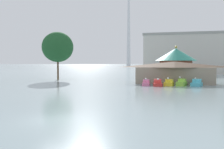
{
  "coord_description": "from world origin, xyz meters",
  "views": [
    {
      "loc": [
        8.39,
        -16.46,
        4.25
      ],
      "look_at": [
        -0.5,
        20.89,
        2.43
      ],
      "focal_mm": 38.83,
      "sensor_mm": 36.0,
      "label": 1
    }
  ],
  "objects": [
    {
      "name": "pedal_boat_pink",
      "position": [
        4.1,
        29.72,
        0.45
      ],
      "size": [
        1.43,
        3.03,
        1.5
      ],
      "rotation": [
        0.0,
        0.0,
        -1.54
      ],
      "color": "pink",
      "rests_on": "ground"
    },
    {
      "name": "pedal_boat_red",
      "position": [
        6.27,
        28.83,
        0.5
      ],
      "size": [
        1.84,
        2.61,
        1.53
      ],
      "rotation": [
        0.0,
        0.0,
        -1.46
      ],
      "color": "red",
      "rests_on": "ground"
    },
    {
      "name": "pedal_boat_lime",
      "position": [
        10.63,
        30.43,
        0.54
      ],
      "size": [
        2.2,
        3.22,
        1.83
      ],
      "rotation": [
        0.0,
        0.0,
        -1.87
      ],
      "color": "#8CCC3F",
      "rests_on": "ground"
    },
    {
      "name": "green_roof_pavilion",
      "position": [
        9.97,
        49.38,
        4.55
      ],
      "size": [
        10.7,
        10.7,
        8.81
      ],
      "color": "brown",
      "rests_on": "ground"
    },
    {
      "name": "shoreline_tree_tall_left",
      "position": [
        -18.98,
        39.66,
        8.25
      ],
      "size": [
        7.81,
        7.81,
        12.03
      ],
      "color": "brown",
      "rests_on": "ground"
    },
    {
      "name": "background_building_block",
      "position": [
        15.62,
        88.48,
        8.19
      ],
      "size": [
        35.91,
        14.13,
        16.34
      ],
      "color": "beige",
      "rests_on": "ground"
    },
    {
      "name": "pedal_boat_cyan",
      "position": [
        13.31,
        30.58,
        0.51
      ],
      "size": [
        2.41,
        3.0,
        1.63
      ],
      "rotation": [
        0.0,
        0.0,
        -1.89
      ],
      "color": "#4CB7CC",
      "rests_on": "ground"
    },
    {
      "name": "boathouse",
      "position": [
        9.34,
        34.98,
        2.38
      ],
      "size": [
        16.57,
        6.05,
        4.56
      ],
      "color": "gray",
      "rests_on": "ground"
    },
    {
      "name": "pedal_boat_yellow",
      "position": [
        8.33,
        30.05,
        0.49
      ],
      "size": [
        1.97,
        2.82,
        1.64
      ],
      "rotation": [
        0.0,
        0.0,
        -1.73
      ],
      "color": "yellow",
      "rests_on": "ground"
    },
    {
      "name": "ground_plane",
      "position": [
        0.0,
        0.0,
        0.0
      ],
      "size": [
        2000.0,
        2000.0,
        0.0
      ],
      "primitive_type": "plane",
      "color": "gray"
    }
  ]
}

